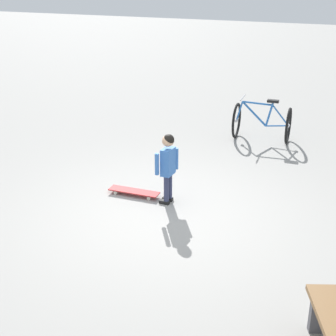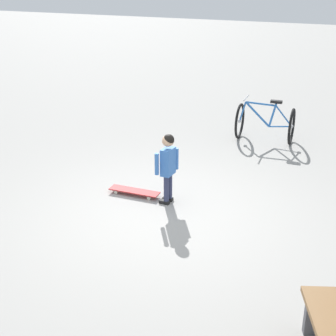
{
  "view_description": "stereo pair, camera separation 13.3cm",
  "coord_description": "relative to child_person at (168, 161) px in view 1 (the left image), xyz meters",
  "views": [
    {
      "loc": [
        -2.21,
        5.58,
        3.26
      ],
      "look_at": [
        0.15,
        -0.43,
        0.55
      ],
      "focal_mm": 52.22,
      "sensor_mm": 36.0,
      "label": 1
    },
    {
      "loc": [
        -2.34,
        5.53,
        3.26
      ],
      "look_at": [
        0.15,
        -0.43,
        0.55
      ],
      "focal_mm": 52.22,
      "sensor_mm": 36.0,
      "label": 2
    }
  ],
  "objects": [
    {
      "name": "bicycle_mid",
      "position": [
        -0.72,
        -3.24,
        -0.28
      ],
      "size": [
        1.1,
        0.75,
        0.85
      ],
      "color": "black",
      "rests_on": "ground"
    },
    {
      "name": "ground_plane",
      "position": [
        -0.15,
        0.43,
        -0.66
      ],
      "size": [
        50.0,
        50.0,
        0.0
      ],
      "primitive_type": "plane",
      "color": "gray"
    },
    {
      "name": "skateboard",
      "position": [
        0.57,
        -0.04,
        -0.6
      ],
      "size": [
        0.79,
        0.2,
        0.07
      ],
      "color": "#B22D2D",
      "rests_on": "ground"
    },
    {
      "name": "child_person",
      "position": [
        0.0,
        0.0,
        0.0
      ],
      "size": [
        0.24,
        0.36,
        1.06
      ],
      "color": "#2D3351",
      "rests_on": "ground"
    }
  ]
}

